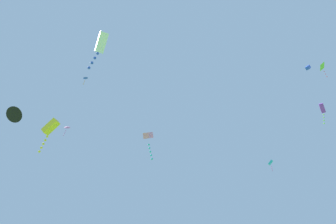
{
  "coord_description": "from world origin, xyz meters",
  "views": [
    {
      "loc": [
        0.61,
        -6.58,
        1.7
      ],
      "look_at": [
        -1.19,
        11.87,
        13.5
      ],
      "focal_mm": 28.69,
      "sensor_mm": 36.0,
      "label": 1
    }
  ],
  "objects_px": {
    "kite_cyan_box": "(271,163)",
    "kite_yellow_box": "(50,128)",
    "kite_pink_box": "(148,137)",
    "kite_white_box": "(101,43)",
    "kite_blue_box": "(308,68)",
    "kite_pink_delta": "(67,127)",
    "kite_blue_delta": "(85,78)",
    "kite_black_delta": "(15,114)",
    "kite_lime_diamond": "(322,67)",
    "kite_purple_box": "(322,109)"
  },
  "relations": [
    {
      "from": "kite_pink_box",
      "to": "kite_blue_box",
      "type": "distance_m",
      "value": 23.14
    },
    {
      "from": "kite_purple_box",
      "to": "kite_lime_diamond",
      "type": "height_order",
      "value": "kite_lime_diamond"
    },
    {
      "from": "kite_blue_box",
      "to": "kite_yellow_box",
      "type": "distance_m",
      "value": 27.53
    },
    {
      "from": "kite_pink_box",
      "to": "kite_cyan_box",
      "type": "relative_size",
      "value": 1.39
    },
    {
      "from": "kite_blue_box",
      "to": "kite_lime_diamond",
      "type": "distance_m",
      "value": 6.08
    },
    {
      "from": "kite_black_delta",
      "to": "kite_yellow_box",
      "type": "xyz_separation_m",
      "value": [
        5.81,
        -3.67,
        -3.64
      ]
    },
    {
      "from": "kite_pink_delta",
      "to": "kite_lime_diamond",
      "type": "xyz_separation_m",
      "value": [
        30.49,
        -13.21,
        -2.67
      ]
    },
    {
      "from": "kite_white_box",
      "to": "kite_purple_box",
      "type": "bearing_deg",
      "value": 33.43
    },
    {
      "from": "kite_white_box",
      "to": "kite_yellow_box",
      "type": "xyz_separation_m",
      "value": [
        -3.45,
        2.41,
        -4.73
      ]
    },
    {
      "from": "kite_cyan_box",
      "to": "kite_blue_box",
      "type": "bearing_deg",
      "value": -52.0
    },
    {
      "from": "kite_blue_box",
      "to": "kite_yellow_box",
      "type": "xyz_separation_m",
      "value": [
        -22.51,
        -10.12,
        -12.18
      ]
    },
    {
      "from": "kite_white_box",
      "to": "kite_pink_delta",
      "type": "distance_m",
      "value": 25.53
    },
    {
      "from": "kite_pink_delta",
      "to": "kite_blue_delta",
      "type": "height_order",
      "value": "kite_blue_delta"
    },
    {
      "from": "kite_black_delta",
      "to": "kite_blue_box",
      "type": "height_order",
      "value": "kite_blue_box"
    },
    {
      "from": "kite_black_delta",
      "to": "kite_pink_delta",
      "type": "xyz_separation_m",
      "value": [
        -3.47,
        15.16,
        7.35
      ]
    },
    {
      "from": "kite_pink_box",
      "to": "kite_pink_delta",
      "type": "height_order",
      "value": "kite_pink_delta"
    },
    {
      "from": "kite_blue_box",
      "to": "kite_white_box",
      "type": "distance_m",
      "value": 24.0
    },
    {
      "from": "kite_pink_box",
      "to": "kite_yellow_box",
      "type": "distance_m",
      "value": 6.46
    },
    {
      "from": "kite_lime_diamond",
      "to": "kite_blue_delta",
      "type": "height_order",
      "value": "kite_blue_delta"
    },
    {
      "from": "kite_blue_box",
      "to": "kite_yellow_box",
      "type": "relative_size",
      "value": 0.38
    },
    {
      "from": "kite_cyan_box",
      "to": "kite_yellow_box",
      "type": "xyz_separation_m",
      "value": [
        -17.9,
        -16.03,
        -3.29
      ]
    },
    {
      "from": "kite_pink_box",
      "to": "kite_blue_delta",
      "type": "bearing_deg",
      "value": 133.9
    },
    {
      "from": "kite_blue_box",
      "to": "kite_yellow_box",
      "type": "height_order",
      "value": "kite_blue_box"
    },
    {
      "from": "kite_purple_box",
      "to": "kite_blue_box",
      "type": "distance_m",
      "value": 5.57
    },
    {
      "from": "kite_white_box",
      "to": "kite_pink_delta",
      "type": "relative_size",
      "value": 1.75
    },
    {
      "from": "kite_black_delta",
      "to": "kite_lime_diamond",
      "type": "distance_m",
      "value": 27.5
    },
    {
      "from": "kite_black_delta",
      "to": "kite_lime_diamond",
      "type": "relative_size",
      "value": 1.01
    },
    {
      "from": "kite_white_box",
      "to": "kite_lime_diamond",
      "type": "distance_m",
      "value": 19.82
    },
    {
      "from": "kite_pink_box",
      "to": "kite_white_box",
      "type": "xyz_separation_m",
      "value": [
        -2.94,
        -2.41,
        5.69
      ]
    },
    {
      "from": "kite_purple_box",
      "to": "kite_blue_delta",
      "type": "height_order",
      "value": "kite_blue_delta"
    },
    {
      "from": "kite_purple_box",
      "to": "kite_cyan_box",
      "type": "bearing_deg",
      "value": 127.29
    },
    {
      "from": "kite_pink_box",
      "to": "kite_black_delta",
      "type": "bearing_deg",
      "value": 163.26
    },
    {
      "from": "kite_purple_box",
      "to": "kite_cyan_box",
      "type": "relative_size",
      "value": 1.62
    },
    {
      "from": "kite_blue_delta",
      "to": "kite_yellow_box",
      "type": "bearing_deg",
      "value": -70.19
    },
    {
      "from": "kite_pink_box",
      "to": "kite_lime_diamond",
      "type": "distance_m",
      "value": 18.37
    },
    {
      "from": "kite_black_delta",
      "to": "kite_cyan_box",
      "type": "bearing_deg",
      "value": 27.55
    },
    {
      "from": "kite_cyan_box",
      "to": "kite_blue_delta",
      "type": "xyz_separation_m",
      "value": [
        -21.72,
        -5.43,
        9.87
      ]
    },
    {
      "from": "kite_lime_diamond",
      "to": "kite_cyan_box",
      "type": "bearing_deg",
      "value": 107.66
    },
    {
      "from": "kite_pink_box",
      "to": "kite_blue_box",
      "type": "xyz_separation_m",
      "value": [
        16.13,
        10.13,
        13.14
      ]
    },
    {
      "from": "kite_black_delta",
      "to": "kite_lime_diamond",
      "type": "xyz_separation_m",
      "value": [
        27.03,
        1.94,
        4.67
      ]
    },
    {
      "from": "kite_yellow_box",
      "to": "kite_blue_box",
      "type": "bearing_deg",
      "value": 24.21
    },
    {
      "from": "kite_black_delta",
      "to": "kite_white_box",
      "type": "height_order",
      "value": "kite_white_box"
    },
    {
      "from": "kite_lime_diamond",
      "to": "kite_pink_box",
      "type": "bearing_deg",
      "value": -159.26
    },
    {
      "from": "kite_purple_box",
      "to": "kite_lime_diamond",
      "type": "bearing_deg",
      "value": -104.91
    },
    {
      "from": "kite_cyan_box",
      "to": "kite_white_box",
      "type": "relative_size",
      "value": 0.45
    },
    {
      "from": "kite_purple_box",
      "to": "kite_pink_delta",
      "type": "distance_m",
      "value": 33.16
    },
    {
      "from": "kite_yellow_box",
      "to": "kite_lime_diamond",
      "type": "bearing_deg",
      "value": 14.81
    },
    {
      "from": "kite_blue_box",
      "to": "kite_cyan_box",
      "type": "height_order",
      "value": "kite_blue_box"
    },
    {
      "from": "kite_blue_box",
      "to": "kite_cyan_box",
      "type": "xyz_separation_m",
      "value": [
        -4.62,
        5.91,
        -8.89
      ]
    },
    {
      "from": "kite_yellow_box",
      "to": "kite_blue_delta",
      "type": "distance_m",
      "value": 17.33
    }
  ]
}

